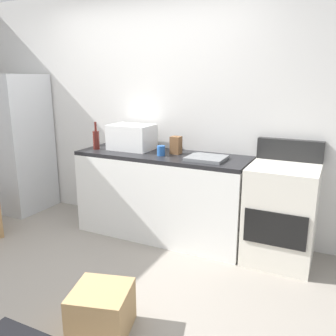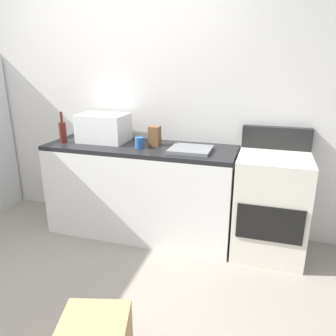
{
  "view_description": "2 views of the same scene",
  "coord_description": "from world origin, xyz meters",
  "px_view_note": "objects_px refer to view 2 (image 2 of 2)",
  "views": [
    {
      "loc": [
        1.93,
        -1.99,
        1.66
      ],
      "look_at": [
        0.44,
        1.05,
        0.8
      ],
      "focal_mm": 37.97,
      "sensor_mm": 36.0,
      "label": 1
    },
    {
      "loc": [
        1.43,
        -1.57,
        1.66
      ],
      "look_at": [
        0.66,
        0.94,
        0.8
      ],
      "focal_mm": 34.9,
      "sensor_mm": 36.0,
      "label": 2
    }
  ],
  "objects_px": {
    "stove_oven": "(270,204)",
    "knife_block": "(155,136)",
    "coffee_mug": "(139,143)",
    "wine_bottle": "(63,131)",
    "microwave": "(104,128)"
  },
  "relations": [
    {
      "from": "coffee_mug",
      "to": "knife_block",
      "type": "distance_m",
      "value": 0.18
    },
    {
      "from": "stove_oven",
      "to": "coffee_mug",
      "type": "distance_m",
      "value": 1.29
    },
    {
      "from": "wine_bottle",
      "to": "knife_block",
      "type": "relative_size",
      "value": 1.67
    },
    {
      "from": "stove_oven",
      "to": "knife_block",
      "type": "relative_size",
      "value": 6.11
    },
    {
      "from": "wine_bottle",
      "to": "knife_block",
      "type": "bearing_deg",
      "value": 10.23
    },
    {
      "from": "wine_bottle",
      "to": "coffee_mug",
      "type": "distance_m",
      "value": 0.79
    },
    {
      "from": "coffee_mug",
      "to": "knife_block",
      "type": "xyz_separation_m",
      "value": [
        0.1,
        0.14,
        0.04
      ]
    },
    {
      "from": "stove_oven",
      "to": "wine_bottle",
      "type": "bearing_deg",
      "value": -177.03
    },
    {
      "from": "wine_bottle",
      "to": "knife_block",
      "type": "xyz_separation_m",
      "value": [
        0.89,
        0.16,
        -0.02
      ]
    },
    {
      "from": "knife_block",
      "to": "wine_bottle",
      "type": "bearing_deg",
      "value": -169.77
    },
    {
      "from": "stove_oven",
      "to": "microwave",
      "type": "distance_m",
      "value": 1.72
    },
    {
      "from": "stove_oven",
      "to": "coffee_mug",
      "type": "height_order",
      "value": "stove_oven"
    },
    {
      "from": "stove_oven",
      "to": "wine_bottle",
      "type": "distance_m",
      "value": 2.05
    },
    {
      "from": "coffee_mug",
      "to": "microwave",
      "type": "bearing_deg",
      "value": 160.93
    },
    {
      "from": "microwave",
      "to": "coffee_mug",
      "type": "xyz_separation_m",
      "value": [
        0.43,
        -0.15,
        -0.09
      ]
    }
  ]
}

